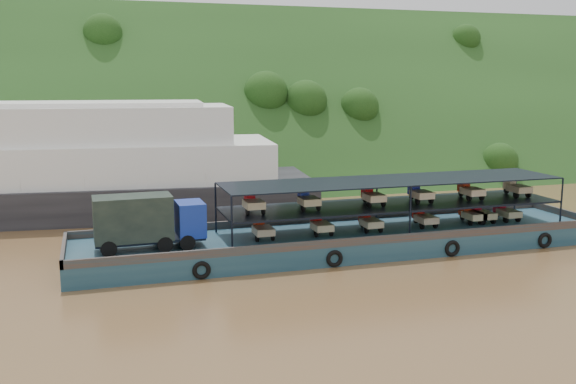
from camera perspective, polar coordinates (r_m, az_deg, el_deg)
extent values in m
plane|color=brown|center=(44.22, 3.64, -4.60)|extent=(160.00, 160.00, 0.00)
cube|color=#193212|center=(78.29, -5.73, 1.79)|extent=(140.00, 39.60, 39.60)
cube|color=#143446|center=(42.51, 4.94, -4.38)|extent=(35.00, 7.00, 1.20)
cube|color=#592D19|center=(45.39, 3.35, -2.33)|extent=(35.00, 0.20, 0.50)
cube|color=#592D19|center=(39.27, 6.82, -4.35)|extent=(35.00, 0.20, 0.50)
cube|color=#592D19|center=(51.32, 23.28, -1.70)|extent=(0.20, 7.00, 0.50)
cube|color=#592D19|center=(39.38, -19.31, -4.81)|extent=(0.20, 7.00, 0.50)
torus|color=black|center=(36.58, -7.69, -6.91)|extent=(1.06, 0.26, 1.06)
torus|color=black|center=(38.62, 4.16, -5.93)|extent=(1.06, 0.26, 1.06)
torus|color=black|center=(42.10, 14.40, -4.88)|extent=(1.06, 0.26, 1.06)
torus|color=black|center=(46.08, 21.87, -4.01)|extent=(1.06, 0.26, 1.06)
cylinder|color=black|center=(37.80, -15.64, -4.89)|extent=(0.94, 0.35, 0.93)
cylinder|color=black|center=(39.69, -15.80, -4.19)|extent=(0.94, 0.35, 0.93)
cylinder|color=black|center=(38.07, -10.87, -4.59)|extent=(0.94, 0.35, 0.93)
cylinder|color=black|center=(39.94, -11.26, -3.91)|extent=(0.94, 0.35, 0.93)
cylinder|color=black|center=(38.25, -8.93, -4.46)|extent=(0.94, 0.35, 0.93)
cylinder|color=black|center=(40.12, -9.41, -3.79)|extent=(0.94, 0.35, 0.93)
cube|color=black|center=(38.89, -12.17, -4.11)|extent=(6.38, 2.21, 0.19)
cube|color=navy|center=(38.97, -8.69, -2.35)|extent=(1.64, 2.27, 2.05)
cube|color=black|center=(39.03, -7.56, -1.75)|extent=(0.10, 1.86, 0.84)
cube|color=black|center=(38.50, -13.62, -2.25)|extent=(4.52, 2.35, 2.60)
cube|color=black|center=(43.42, 9.27, -1.11)|extent=(23.00, 5.00, 0.12)
cube|color=black|center=(43.14, 9.33, 1.02)|extent=(23.00, 5.00, 0.08)
cylinder|color=black|center=(37.35, -5.01, -2.85)|extent=(0.12, 0.12, 3.30)
cylinder|color=black|center=(42.14, -6.45, -1.40)|extent=(0.12, 0.12, 3.30)
cylinder|color=black|center=(41.25, 10.81, -1.76)|extent=(0.12, 0.12, 3.30)
cylinder|color=black|center=(45.63, 7.88, -0.55)|extent=(0.12, 0.12, 3.30)
cylinder|color=black|center=(47.67, 23.13, -0.82)|extent=(0.12, 0.12, 3.30)
cylinder|color=black|center=(51.51, 19.57, 0.17)|extent=(0.12, 0.12, 3.30)
cylinder|color=black|center=(41.57, -2.72, -3.47)|extent=(0.12, 0.52, 0.52)
cylinder|color=black|center=(39.76, -2.77, -4.09)|extent=(0.14, 0.52, 0.52)
cylinder|color=black|center=(40.01, -1.38, -3.99)|extent=(0.14, 0.52, 0.52)
cube|color=beige|center=(40.13, -2.20, -3.46)|extent=(1.15, 1.50, 0.44)
cube|color=#B92A0C|center=(41.17, -2.62, -2.85)|extent=(0.55, 0.80, 0.80)
cube|color=#B92A0C|center=(40.87, -2.55, -2.23)|extent=(0.50, 0.10, 0.10)
cylinder|color=black|center=(42.68, 2.36, -3.11)|extent=(0.12, 0.52, 0.52)
cylinder|color=black|center=(40.87, 2.54, -3.70)|extent=(0.14, 0.52, 0.52)
cylinder|color=black|center=(41.21, 3.85, -3.60)|extent=(0.14, 0.52, 0.52)
cube|color=beige|center=(41.28, 3.04, -3.08)|extent=(1.15, 1.50, 0.44)
cube|color=red|center=(42.29, 2.50, -2.51)|extent=(0.55, 0.80, 0.80)
cube|color=red|center=(42.00, 2.60, -1.90)|extent=(0.50, 0.10, 0.10)
cylinder|color=black|center=(43.93, 6.63, -2.79)|extent=(0.12, 0.52, 0.52)
cylinder|color=black|center=(42.13, 6.99, -3.35)|extent=(0.14, 0.52, 0.52)
cylinder|color=black|center=(42.54, 8.22, -3.25)|extent=(0.14, 0.52, 0.52)
cube|color=beige|center=(42.57, 7.42, -2.75)|extent=(1.15, 1.50, 0.44)
cube|color=#B2170B|center=(43.55, 6.80, -2.20)|extent=(0.55, 0.80, 0.80)
cube|color=#B2170B|center=(43.27, 6.92, -1.61)|extent=(0.50, 0.10, 0.10)
cylinder|color=black|center=(45.68, 11.29, -2.42)|extent=(0.12, 0.52, 0.52)
cylinder|color=black|center=(43.91, 11.83, -2.94)|extent=(0.14, 0.52, 0.52)
cylinder|color=black|center=(44.39, 12.96, -2.84)|extent=(0.14, 0.52, 0.52)
cube|color=beige|center=(44.37, 12.19, -2.37)|extent=(1.15, 1.50, 0.44)
cube|color=#B3150B|center=(45.32, 11.49, -1.85)|extent=(0.55, 0.80, 0.80)
cube|color=#B3150B|center=(45.05, 11.63, -1.28)|extent=(0.50, 0.10, 0.10)
cylinder|color=black|center=(47.54, 15.23, -2.09)|extent=(0.12, 0.52, 0.52)
cylinder|color=black|center=(45.79, 15.90, -2.58)|extent=(0.14, 0.52, 0.52)
cylinder|color=black|center=(46.34, 16.94, -2.49)|extent=(0.14, 0.52, 0.52)
cube|color=beige|center=(46.28, 16.21, -2.04)|extent=(1.15, 1.50, 0.44)
cube|color=red|center=(47.19, 15.46, -1.55)|extent=(0.55, 0.80, 0.80)
cube|color=red|center=(46.93, 15.61, -1.00)|extent=(0.50, 0.10, 0.10)
cylinder|color=black|center=(49.10, 18.04, -1.86)|extent=(0.12, 0.52, 0.52)
cylinder|color=black|center=(47.38, 18.79, -2.32)|extent=(0.14, 0.52, 0.52)
cylinder|color=black|center=(47.97, 19.76, -2.23)|extent=(0.14, 0.52, 0.52)
cube|color=#BBB484|center=(47.88, 19.06, -1.79)|extent=(1.15, 1.50, 0.44)
cube|color=#AF0B1C|center=(48.76, 18.28, -1.33)|extent=(0.55, 0.80, 0.80)
cube|color=#AF0B1C|center=(48.51, 18.44, -0.79)|extent=(0.50, 0.10, 0.10)
cylinder|color=black|center=(47.97, 16.06, -2.03)|extent=(0.12, 0.52, 0.52)
cylinder|color=black|center=(46.24, 16.75, -2.51)|extent=(0.14, 0.52, 0.52)
cylinder|color=black|center=(46.80, 17.77, -2.41)|extent=(0.14, 0.52, 0.52)
cube|color=#BBB484|center=(46.73, 17.04, -1.97)|extent=(1.15, 1.50, 0.44)
cube|color=#AF0B1C|center=(47.63, 16.28, -1.48)|extent=(0.55, 0.80, 0.80)
cube|color=#AF0B1C|center=(47.37, 16.44, -0.94)|extent=(0.50, 0.10, 0.10)
cylinder|color=black|center=(41.07, -3.54, -1.19)|extent=(0.12, 0.52, 0.52)
cylinder|color=black|center=(39.24, -3.63, -1.72)|extent=(0.14, 0.52, 0.52)
cylinder|color=black|center=(39.48, -2.21, -1.63)|extent=(0.14, 0.52, 0.52)
cube|color=#C1B389|center=(39.62, -3.05, -1.09)|extent=(1.15, 1.50, 0.44)
cube|color=red|center=(40.68, -3.44, -0.55)|extent=(0.55, 0.80, 0.80)
cube|color=red|center=(40.40, -3.38, 0.10)|extent=(0.50, 0.10, 0.10)
cylinder|color=black|center=(42.04, 1.24, -0.91)|extent=(0.12, 0.52, 0.52)
cylinder|color=black|center=(40.21, 1.37, -1.41)|extent=(0.14, 0.52, 0.52)
cylinder|color=black|center=(40.53, 2.71, -1.33)|extent=(0.14, 0.52, 0.52)
cube|color=#C2B689|center=(40.63, 1.88, -0.81)|extent=(1.15, 1.50, 0.44)
cube|color=#1B30A7|center=(41.66, 1.37, -0.28)|extent=(0.55, 0.80, 0.80)
cube|color=#1B30A7|center=(41.39, 1.46, 0.35)|extent=(0.50, 0.10, 0.10)
cylinder|color=black|center=(43.65, 6.86, -0.57)|extent=(0.12, 0.52, 0.52)
cylinder|color=black|center=(41.83, 7.23, -1.04)|extent=(0.14, 0.52, 0.52)
cylinder|color=black|center=(42.25, 8.47, -0.96)|extent=(0.14, 0.52, 0.52)
cube|color=beige|center=(42.29, 7.66, -0.46)|extent=(1.15, 1.50, 0.44)
cube|color=#B20B0C|center=(43.28, 7.03, 0.04)|extent=(0.55, 0.80, 0.80)
cube|color=#B20B0C|center=(43.02, 7.16, 0.65)|extent=(0.50, 0.10, 0.10)
cylinder|color=black|center=(45.16, 10.91, -0.32)|extent=(0.12, 0.52, 0.52)
cylinder|color=black|center=(43.37, 11.44, -0.77)|extent=(0.14, 0.52, 0.52)
cylinder|color=black|center=(43.85, 12.59, -0.69)|extent=(0.14, 0.52, 0.52)
cube|color=beige|center=(43.85, 11.81, -0.21)|extent=(1.15, 1.50, 0.44)
cube|color=#1A259F|center=(44.81, 11.11, 0.27)|extent=(0.55, 0.80, 0.80)
cube|color=#1A259F|center=(44.56, 11.26, 0.86)|extent=(0.50, 0.10, 0.10)
cylinder|color=black|center=(47.11, 15.12, -0.07)|extent=(0.12, 0.52, 0.52)
cylinder|color=black|center=(45.35, 15.79, -0.48)|extent=(0.14, 0.52, 0.52)
cylinder|color=black|center=(45.90, 16.84, -0.41)|extent=(0.14, 0.52, 0.52)
cube|color=beige|center=(45.85, 16.10, 0.05)|extent=(1.15, 1.50, 0.44)
cube|color=#B3250B|center=(46.77, 15.34, 0.50)|extent=(0.55, 0.80, 0.80)
cube|color=#B3250B|center=(46.53, 15.50, 1.07)|extent=(0.50, 0.10, 0.10)
cylinder|color=black|center=(49.21, 18.84, 0.16)|extent=(0.12, 0.52, 0.52)
cylinder|color=black|center=(47.49, 19.62, -0.22)|extent=(0.14, 0.52, 0.52)
cylinder|color=black|center=(48.09, 20.57, -0.16)|extent=(0.14, 0.52, 0.52)
cube|color=tan|center=(48.01, 19.87, 0.28)|extent=(1.15, 1.50, 0.44)
cube|color=beige|center=(48.89, 19.08, 0.70)|extent=(0.55, 0.80, 0.80)
cube|color=beige|center=(48.66, 19.25, 1.25)|extent=(0.50, 0.10, 0.10)
cube|color=black|center=(57.00, -21.57, -0.56)|extent=(46.90, 16.26, 2.76)
cube|color=white|center=(56.56, -21.76, 2.42)|extent=(39.92, 14.39, 3.22)
cube|color=white|center=(56.27, -21.97, 5.55)|extent=(32.95, 12.52, 2.99)
cube|color=white|center=(56.19, -22.08, 7.24)|extent=(28.26, 10.90, 0.34)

